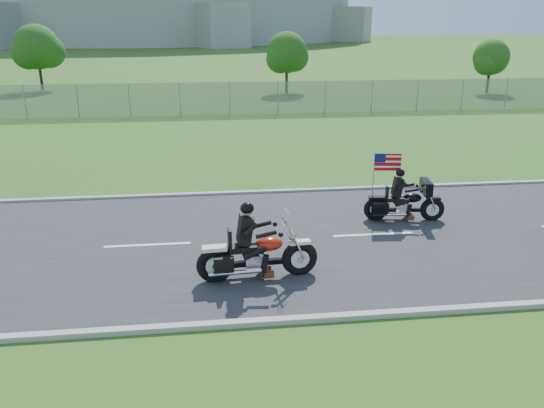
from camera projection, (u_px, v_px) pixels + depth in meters
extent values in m
plane|color=#275C1C|center=(225.00, 243.00, 13.91)|extent=(420.00, 420.00, 0.00)
cube|color=#28282B|center=(225.00, 242.00, 13.91)|extent=(120.00, 8.00, 0.04)
cube|color=#9E9B93|center=(221.00, 194.00, 17.70)|extent=(120.00, 0.18, 0.12)
cube|color=#9E9B93|center=(233.00, 324.00, 10.10)|extent=(120.00, 0.18, 0.12)
cube|color=gray|center=(129.00, 100.00, 31.79)|extent=(60.00, 0.03, 2.00)
cylinder|color=#A3A099|center=(142.00, 6.00, 167.86)|extent=(130.00, 130.00, 20.00)
cylinder|color=#382316|center=(287.00, 77.00, 42.31)|extent=(0.22, 0.22, 2.52)
sphere|color=#224713|center=(287.00, 52.00, 41.70)|extent=(3.20, 3.20, 3.20)
sphere|color=#224713|center=(294.00, 57.00, 42.34)|extent=(2.40, 2.40, 2.40)
sphere|color=#224713|center=(280.00, 59.00, 41.40)|extent=(2.24, 2.24, 2.24)
cylinder|color=#382316|center=(40.00, 73.00, 43.78)|extent=(0.22, 0.22, 2.80)
sphere|color=#224713|center=(37.00, 47.00, 43.09)|extent=(3.60, 3.60, 3.60)
sphere|color=#224713|center=(48.00, 51.00, 43.81)|extent=(2.70, 2.70, 2.70)
sphere|color=#224713|center=(28.00, 54.00, 42.76)|extent=(2.52, 2.52, 2.52)
cylinder|color=#382316|center=(488.00, 79.00, 42.28)|extent=(0.22, 0.22, 2.24)
sphere|color=#224713|center=(491.00, 57.00, 41.73)|extent=(2.80, 2.80, 2.80)
sphere|color=#224713|center=(495.00, 61.00, 42.29)|extent=(2.10, 2.10, 2.10)
sphere|color=#224713|center=(487.00, 63.00, 41.48)|extent=(1.96, 1.96, 1.96)
torus|color=black|center=(300.00, 258.00, 12.02)|extent=(0.85, 0.26, 0.83)
torus|color=black|center=(215.00, 265.00, 11.67)|extent=(0.85, 0.26, 0.83)
ellipsoid|color=#B31F0D|center=(269.00, 244.00, 11.75)|extent=(0.66, 0.41, 0.32)
cube|color=black|center=(243.00, 248.00, 11.66)|extent=(0.64, 0.38, 0.14)
cube|color=black|center=(245.00, 229.00, 11.53)|extent=(0.30, 0.47, 0.62)
sphere|color=black|center=(247.00, 208.00, 11.38)|extent=(0.33, 0.33, 0.30)
cube|color=silver|center=(289.00, 220.00, 11.66)|extent=(0.08, 0.52, 0.45)
torus|color=black|center=(432.00, 209.00, 15.30)|extent=(0.72, 0.27, 0.71)
torus|color=black|center=(376.00, 209.00, 15.33)|extent=(0.72, 0.27, 0.71)
ellipsoid|color=black|center=(412.00, 198.00, 15.20)|extent=(0.57, 0.38, 0.27)
cube|color=black|center=(395.00, 199.00, 15.22)|extent=(0.56, 0.36, 0.11)
cube|color=black|center=(397.00, 187.00, 15.10)|extent=(0.28, 0.41, 0.53)
sphere|color=black|center=(400.00, 173.00, 14.96)|extent=(0.29, 0.29, 0.26)
cube|color=black|center=(426.00, 187.00, 15.08)|extent=(0.31, 0.79, 0.38)
cube|color=#B70C11|center=(388.00, 162.00, 15.06)|extent=(0.76, 0.12, 0.50)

